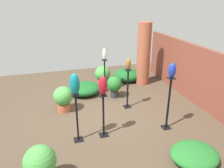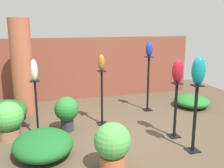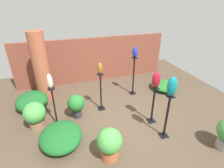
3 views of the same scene
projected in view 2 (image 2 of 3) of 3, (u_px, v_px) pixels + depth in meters
ground_plane at (126, 137)px, 4.76m from camera, size 8.00×8.00×0.00m
brick_wall_back at (93, 68)px, 7.16m from camera, size 5.60×0.12×1.65m
brick_pillar at (22, 67)px, 5.80m from camera, size 0.46×0.46×2.14m
pedestal_cobalt at (148, 86)px, 6.11m from camera, size 0.20×0.20×1.28m
pedestal_ruby at (175, 113)px, 4.69m from camera, size 0.20×0.20×1.01m
pedestal_ivory at (37, 112)px, 4.65m from camera, size 0.20×0.20×1.06m
pedestal_bronze at (102, 100)px, 5.29m from camera, size 0.20×0.20×1.11m
pedestal_teal at (195, 122)px, 4.14m from camera, size 0.20×0.20×1.10m
art_vase_cobalt at (149, 49)px, 5.91m from camera, size 0.16×0.17×0.34m
art_vase_ruby at (178, 71)px, 4.52m from camera, size 0.20×0.19×0.42m
art_vase_ivory at (34, 70)px, 4.47m from camera, size 0.12×0.13×0.37m
art_vase_bronze at (102, 63)px, 5.11m from camera, size 0.14×0.13×0.32m
art_vase_teal at (198, 71)px, 3.96m from camera, size 0.21×0.21×0.45m
potted_plant_mid_right at (112, 145)px, 3.61m from camera, size 0.52×0.52×0.70m
potted_plant_front_right at (9, 119)px, 4.59m from camera, size 0.54×0.54×0.70m
potted_plant_mid_left at (67, 111)px, 4.96m from camera, size 0.46×0.46×0.67m
foliage_bed_east at (43, 144)px, 4.08m from camera, size 0.93×1.06×0.37m
foliage_bed_west at (5, 111)px, 5.48m from camera, size 0.91×1.03×0.44m
foliage_bed_center at (192, 101)px, 6.47m from camera, size 0.83×0.94×0.29m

